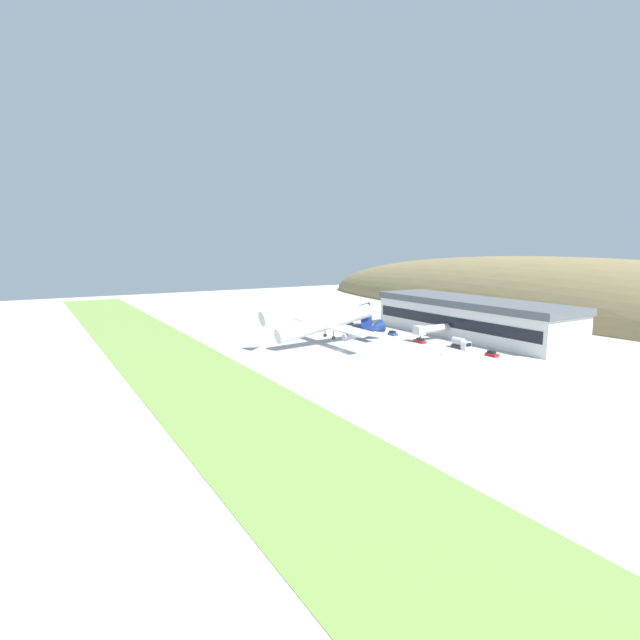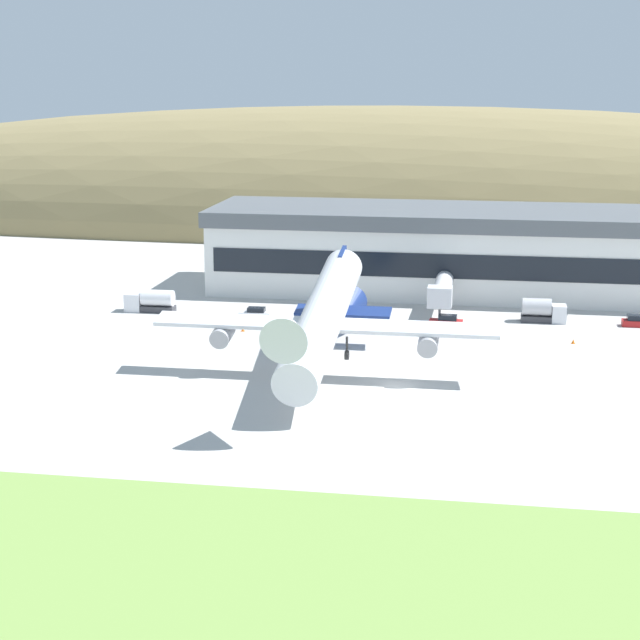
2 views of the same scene
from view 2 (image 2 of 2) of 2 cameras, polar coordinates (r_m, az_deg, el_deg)
ground_plane at (r=120.77m, az=4.09°, el=-3.55°), size 425.01×425.01×0.00m
grass_strip_foreground at (r=77.35m, az=0.61°, el=-13.53°), size 382.51×29.85×0.08m
hill_backdrop at (r=241.83m, az=4.10°, el=4.96°), size 341.05×61.14×53.80m
terminal_building at (r=171.53m, az=7.04°, el=4.00°), size 76.68×22.58×13.28m
jetway_0 at (r=153.83m, az=6.51°, el=1.61°), size 3.38×14.32×5.43m
cargo_airplane at (r=121.82m, az=0.19°, el=0.07°), size 39.91×45.69×12.30m
service_car_0 at (r=153.86m, az=-3.47°, el=0.37°), size 4.55×1.91×1.42m
service_car_1 at (r=151.98m, az=0.90°, el=0.25°), size 3.87×2.09×1.55m
service_car_2 at (r=154.37m, az=16.49°, el=-0.09°), size 3.81×1.82×1.61m
service_car_3 at (r=149.30m, az=6.76°, el=-0.07°), size 4.66×1.85×1.58m
fuel_truck at (r=158.78m, az=-9.02°, el=0.99°), size 7.35×2.53×3.29m
box_truck at (r=153.68m, az=11.81°, el=0.47°), size 6.32×2.61×3.36m
traffic_cone_0 at (r=142.78m, az=13.35°, el=-1.12°), size 0.52×0.52×0.58m
traffic_cone_1 at (r=145.75m, az=-4.14°, el=-0.49°), size 0.52×0.52×0.58m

